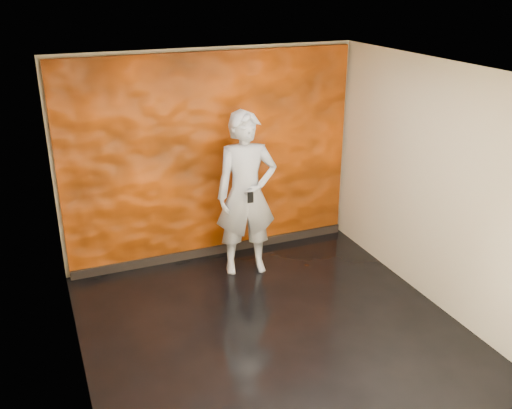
{
  "coord_description": "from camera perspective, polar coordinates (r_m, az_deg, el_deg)",
  "views": [
    {
      "loc": [
        -2.17,
        -4.89,
        3.63
      ],
      "look_at": [
        0.15,
        0.8,
        1.14
      ],
      "focal_mm": 40.0,
      "sensor_mm": 36.0,
      "label": 1
    }
  ],
  "objects": [
    {
      "name": "man",
      "position": [
        7.16,
        -0.98,
        1.03
      ],
      "size": [
        0.85,
        0.64,
        2.12
      ],
      "primitive_type": "imported",
      "rotation": [
        0.0,
        0.0,
        -0.18
      ],
      "color": "#8F959D",
      "rests_on": "ground"
    },
    {
      "name": "phone",
      "position": [
        6.83,
        -0.55,
        0.71
      ],
      "size": [
        0.07,
        0.02,
        0.14
      ],
      "primitive_type": "cube",
      "rotation": [
        0.0,
        0.0,
        -0.03
      ],
      "color": "black",
      "rests_on": "man"
    },
    {
      "name": "room",
      "position": [
        5.79,
        1.6,
        -0.59
      ],
      "size": [
        4.02,
        4.02,
        2.81
      ],
      "color": "black",
      "rests_on": "ground"
    },
    {
      "name": "feature_wall",
      "position": [
        7.53,
        -4.44,
        4.6
      ],
      "size": [
        3.9,
        0.06,
        2.75
      ],
      "primitive_type": "cube",
      "color": "#E04E05",
      "rests_on": "ground"
    },
    {
      "name": "baseboard",
      "position": [
        7.99,
        -4.07,
        -4.55
      ],
      "size": [
        3.9,
        0.04,
        0.12
      ],
      "primitive_type": "cube",
      "color": "black",
      "rests_on": "ground"
    }
  ]
}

